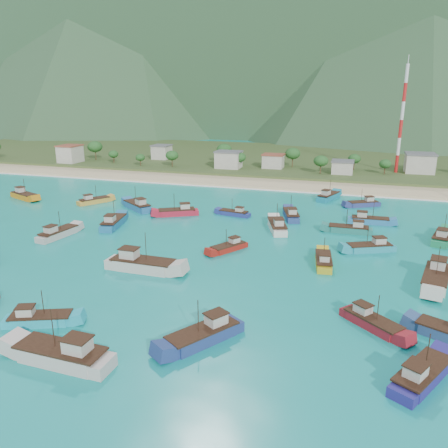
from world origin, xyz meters
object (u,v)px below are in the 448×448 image
(boat_1, at_px, (436,279))
(boat_15, at_px, (369,221))
(boat_2, at_px, (94,201))
(boat_19, at_px, (328,197))
(boat_4, at_px, (142,265))
(boat_11, at_px, (234,214))
(boat_3, at_px, (277,227))
(boat_23, at_px, (40,320))
(radio_tower, at_px, (402,120))
(boat_8, at_px, (372,323))
(boat_30, at_px, (291,215))
(boat_32, at_px, (349,230))
(boat_33, at_px, (178,212))
(boat_25, at_px, (324,262))
(boat_14, at_px, (421,376))
(boat_24, at_px, (58,234))
(boat_5, at_px, (370,248))
(boat_29, at_px, (204,336))
(boat_28, at_px, (63,356))
(boat_9, at_px, (137,206))
(boat_26, at_px, (114,223))
(boat_10, at_px, (443,238))
(boat_27, at_px, (229,248))
(boat_31, at_px, (363,204))

(boat_1, height_order, boat_15, boat_1)
(boat_2, distance_m, boat_19, 69.66)
(boat_4, bearing_deg, boat_15, 138.07)
(boat_2, xyz_separation_m, boat_11, (42.74, -0.84, -0.12))
(boat_1, xyz_separation_m, boat_3, (-30.95, 22.07, -0.14))
(boat_11, relative_size, boat_23, 0.90)
(radio_tower, bearing_deg, boat_8, -94.99)
(boat_2, height_order, boat_30, boat_30)
(boat_32, bearing_deg, boat_2, 83.35)
(boat_33, bearing_deg, boat_3, -128.91)
(boat_1, relative_size, boat_25, 1.34)
(boat_14, height_order, boat_24, boat_24)
(boat_1, bearing_deg, boat_5, -39.98)
(boat_30, distance_m, boat_33, 29.52)
(boat_3, relative_size, boat_33, 1.08)
(boat_19, distance_m, boat_29, 85.96)
(boat_23, bearing_deg, boat_3, 134.18)
(boat_4, bearing_deg, boat_19, 157.65)
(boat_29, xyz_separation_m, boat_30, (1.88, 61.39, -0.07))
(boat_28, bearing_deg, boat_1, -48.63)
(boat_19, height_order, boat_32, boat_19)
(boat_9, bearing_deg, boat_3, -64.56)
(boat_2, height_order, boat_26, boat_26)
(boat_2, height_order, boat_28, boat_28)
(boat_2, bearing_deg, boat_9, 22.44)
(boat_3, xyz_separation_m, boat_5, (20.64, -8.67, -0.14))
(radio_tower, bearing_deg, boat_29, -103.42)
(boat_23, bearing_deg, boat_10, 111.24)
(boat_15, bearing_deg, boat_11, -86.54)
(boat_4, distance_m, boat_5, 45.64)
(boat_27, xyz_separation_m, boat_31, (26.23, 45.94, 0.09))
(boat_19, bearing_deg, boat_26, -117.68)
(boat_28, distance_m, boat_31, 95.22)
(boat_11, bearing_deg, boat_25, -127.69)
(boat_3, bearing_deg, boat_25, -75.51)
(boat_9, distance_m, boat_26, 16.22)
(boat_10, bearing_deg, boat_27, -139.00)
(boat_33, bearing_deg, boat_10, -120.72)
(boat_26, height_order, boat_30, boat_26)
(boat_3, distance_m, boat_24, 49.76)
(boat_14, relative_size, boat_32, 1.05)
(boat_4, height_order, boat_9, boat_4)
(boat_8, xyz_separation_m, boat_33, (-47.82, 45.22, 0.14))
(boat_19, relative_size, boat_29, 1.01)
(boat_5, relative_size, boat_27, 1.18)
(boat_9, distance_m, boat_29, 70.31)
(boat_8, bearing_deg, boat_32, -134.15)
(boat_1, relative_size, boat_32, 1.30)
(boat_3, height_order, boat_19, boat_3)
(boat_5, relative_size, boat_33, 0.94)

